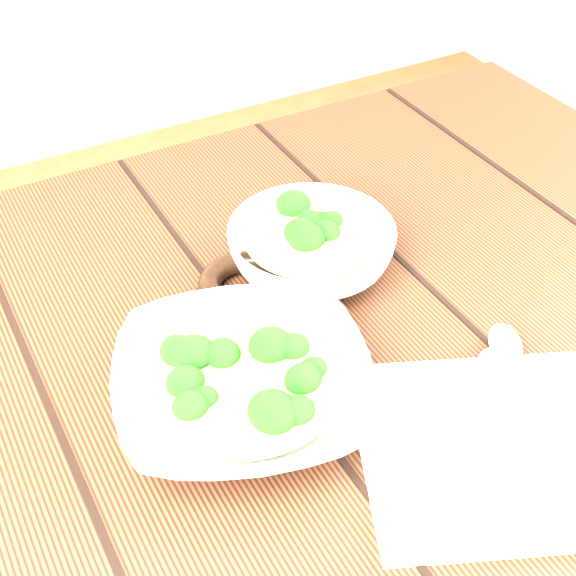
{
  "coord_description": "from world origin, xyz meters",
  "views": [
    {
      "loc": [
        -0.26,
        -0.5,
        1.3
      ],
      "look_at": [
        0.02,
        0.02,
        0.8
      ],
      "focal_mm": 50.0,
      "sensor_mm": 36.0,
      "label": 1
    }
  ],
  "objects_px": {
    "table": "(279,422)",
    "soup_bowl_front": "(243,387)",
    "napkin": "(504,447)",
    "soup_bowl_back": "(311,248)",
    "trivet": "(245,284)"
  },
  "relations": [
    {
      "from": "table",
      "to": "soup_bowl_front",
      "type": "xyz_separation_m",
      "value": [
        -0.07,
        -0.06,
        0.15
      ]
    },
    {
      "from": "soup_bowl_back",
      "to": "trivet",
      "type": "bearing_deg",
      "value": 179.98
    },
    {
      "from": "soup_bowl_back",
      "to": "napkin",
      "type": "relative_size",
      "value": 0.85
    },
    {
      "from": "soup_bowl_front",
      "to": "soup_bowl_back",
      "type": "distance_m",
      "value": 0.21
    },
    {
      "from": "soup_bowl_front",
      "to": "soup_bowl_back",
      "type": "xyz_separation_m",
      "value": [
        0.15,
        0.14,
        -0.0
      ]
    },
    {
      "from": "trivet",
      "to": "napkin",
      "type": "height_order",
      "value": "trivet"
    },
    {
      "from": "napkin",
      "to": "soup_bowl_back",
      "type": "bearing_deg",
      "value": 117.8
    },
    {
      "from": "soup_bowl_front",
      "to": "trivet",
      "type": "bearing_deg",
      "value": 63.24
    },
    {
      "from": "soup_bowl_front",
      "to": "soup_bowl_back",
      "type": "height_order",
      "value": "soup_bowl_front"
    },
    {
      "from": "soup_bowl_back",
      "to": "table",
      "type": "bearing_deg",
      "value": -135.94
    },
    {
      "from": "table",
      "to": "soup_bowl_back",
      "type": "bearing_deg",
      "value": 44.06
    },
    {
      "from": "table",
      "to": "soup_bowl_back",
      "type": "height_order",
      "value": "soup_bowl_back"
    },
    {
      "from": "soup_bowl_back",
      "to": "soup_bowl_front",
      "type": "bearing_deg",
      "value": -136.56
    },
    {
      "from": "trivet",
      "to": "soup_bowl_back",
      "type": "bearing_deg",
      "value": -0.02
    },
    {
      "from": "table",
      "to": "trivet",
      "type": "height_order",
      "value": "trivet"
    }
  ]
}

